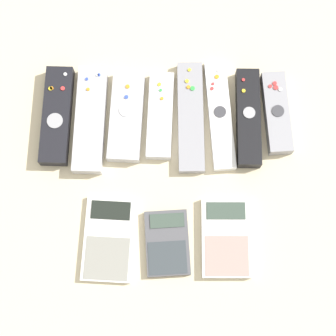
{
  "coord_description": "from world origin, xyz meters",
  "views": [
    {
      "loc": [
        -0.0,
        -0.22,
        1.01
      ],
      "look_at": [
        0.0,
        0.03,
        0.01
      ],
      "focal_mm": 60.0,
      "sensor_mm": 36.0,
      "label": 1
    }
  ],
  "objects_px": {
    "remote_4": "(192,117)",
    "calculator_0": "(110,239)",
    "remote_7": "(278,113)",
    "calculator_1": "(169,243)",
    "remote_3": "(162,116)",
    "remote_6": "(250,118)",
    "remote_2": "(128,116)",
    "remote_5": "(221,114)",
    "remote_0": "(58,116)",
    "calculator_2": "(228,238)",
    "remote_1": "(92,119)"
  },
  "relations": [
    {
      "from": "remote_4",
      "to": "calculator_0",
      "type": "relative_size",
      "value": 1.37
    },
    {
      "from": "remote_7",
      "to": "calculator_1",
      "type": "height_order",
      "value": "remote_7"
    },
    {
      "from": "remote_3",
      "to": "calculator_0",
      "type": "bearing_deg",
      "value": -109.19
    },
    {
      "from": "remote_4",
      "to": "remote_6",
      "type": "distance_m",
      "value": 0.11
    },
    {
      "from": "remote_2",
      "to": "remote_5",
      "type": "bearing_deg",
      "value": 4.52
    },
    {
      "from": "remote_0",
      "to": "remote_4",
      "type": "bearing_deg",
      "value": 1.57
    },
    {
      "from": "remote_5",
      "to": "remote_6",
      "type": "relative_size",
      "value": 1.16
    },
    {
      "from": "remote_0",
      "to": "calculator_2",
      "type": "xyz_separation_m",
      "value": [
        0.31,
        -0.23,
        -0.01
      ]
    },
    {
      "from": "remote_3",
      "to": "calculator_1",
      "type": "xyz_separation_m",
      "value": [
        0.01,
        -0.24,
        -0.0
      ]
    },
    {
      "from": "calculator_0",
      "to": "remote_1",
      "type": "bearing_deg",
      "value": 103.29
    },
    {
      "from": "remote_1",
      "to": "remote_4",
      "type": "distance_m",
      "value": 0.19
    },
    {
      "from": "remote_2",
      "to": "calculator_2",
      "type": "bearing_deg",
      "value": -48.33
    },
    {
      "from": "remote_0",
      "to": "remote_1",
      "type": "height_order",
      "value": "same"
    },
    {
      "from": "remote_2",
      "to": "remote_3",
      "type": "distance_m",
      "value": 0.06
    },
    {
      "from": "remote_0",
      "to": "calculator_2",
      "type": "distance_m",
      "value": 0.39
    },
    {
      "from": "calculator_1",
      "to": "calculator_2",
      "type": "bearing_deg",
      "value": 1.43
    },
    {
      "from": "remote_4",
      "to": "calculator_0",
      "type": "bearing_deg",
      "value": -123.55
    },
    {
      "from": "remote_4",
      "to": "remote_5",
      "type": "relative_size",
      "value": 0.99
    },
    {
      "from": "remote_0",
      "to": "remote_3",
      "type": "xyz_separation_m",
      "value": [
        0.19,
        -0.0,
        -0.0
      ]
    },
    {
      "from": "remote_4",
      "to": "remote_2",
      "type": "bearing_deg",
      "value": 179.29
    },
    {
      "from": "remote_4",
      "to": "calculator_1",
      "type": "relative_size",
      "value": 1.79
    },
    {
      "from": "remote_0",
      "to": "remote_7",
      "type": "xyz_separation_m",
      "value": [
        0.41,
        0.0,
        -0.0
      ]
    },
    {
      "from": "remote_1",
      "to": "remote_3",
      "type": "relative_size",
      "value": 1.22
    },
    {
      "from": "remote_3",
      "to": "remote_7",
      "type": "distance_m",
      "value": 0.22
    },
    {
      "from": "calculator_2",
      "to": "remote_2",
      "type": "bearing_deg",
      "value": 128.73
    },
    {
      "from": "remote_3",
      "to": "remote_7",
      "type": "height_order",
      "value": "remote_7"
    },
    {
      "from": "remote_3",
      "to": "calculator_2",
      "type": "xyz_separation_m",
      "value": [
        0.12,
        -0.23,
        -0.0
      ]
    },
    {
      "from": "calculator_2",
      "to": "calculator_0",
      "type": "bearing_deg",
      "value": -179.38
    },
    {
      "from": "remote_1",
      "to": "calculator_0",
      "type": "relative_size",
      "value": 1.33
    },
    {
      "from": "remote_4",
      "to": "calculator_0",
      "type": "height_order",
      "value": "remote_4"
    },
    {
      "from": "remote_4",
      "to": "remote_6",
      "type": "relative_size",
      "value": 1.14
    },
    {
      "from": "remote_3",
      "to": "remote_4",
      "type": "height_order",
      "value": "remote_3"
    },
    {
      "from": "remote_4",
      "to": "remote_3",
      "type": "bearing_deg",
      "value": 177.5
    },
    {
      "from": "remote_0",
      "to": "remote_2",
      "type": "height_order",
      "value": "remote_0"
    },
    {
      "from": "remote_2",
      "to": "remote_7",
      "type": "height_order",
      "value": "same"
    },
    {
      "from": "remote_0",
      "to": "remote_7",
      "type": "bearing_deg",
      "value": 2.56
    },
    {
      "from": "remote_0",
      "to": "remote_4",
      "type": "xyz_separation_m",
      "value": [
        0.25,
        -0.0,
        -0.0
      ]
    },
    {
      "from": "calculator_0",
      "to": "calculator_2",
      "type": "xyz_separation_m",
      "value": [
        0.21,
        -0.0,
        0.0
      ]
    },
    {
      "from": "remote_5",
      "to": "calculator_0",
      "type": "xyz_separation_m",
      "value": [
        -0.21,
        -0.23,
        -0.0
      ]
    },
    {
      "from": "remote_3",
      "to": "remote_5",
      "type": "distance_m",
      "value": 0.11
    },
    {
      "from": "remote_3",
      "to": "remote_7",
      "type": "bearing_deg",
      "value": 3.53
    },
    {
      "from": "remote_3",
      "to": "calculator_0",
      "type": "height_order",
      "value": "remote_3"
    },
    {
      "from": "remote_5",
      "to": "calculator_2",
      "type": "height_order",
      "value": "remote_5"
    },
    {
      "from": "remote_1",
      "to": "calculator_0",
      "type": "height_order",
      "value": "remote_1"
    },
    {
      "from": "calculator_0",
      "to": "calculator_2",
      "type": "bearing_deg",
      "value": 3.7
    },
    {
      "from": "remote_0",
      "to": "remote_3",
      "type": "distance_m",
      "value": 0.19
    },
    {
      "from": "remote_1",
      "to": "remote_5",
      "type": "relative_size",
      "value": 0.95
    },
    {
      "from": "remote_1",
      "to": "remote_5",
      "type": "height_order",
      "value": "remote_1"
    },
    {
      "from": "remote_1",
      "to": "remote_7",
      "type": "bearing_deg",
      "value": 3.86
    },
    {
      "from": "calculator_0",
      "to": "remote_6",
      "type": "bearing_deg",
      "value": 44.59
    }
  ]
}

